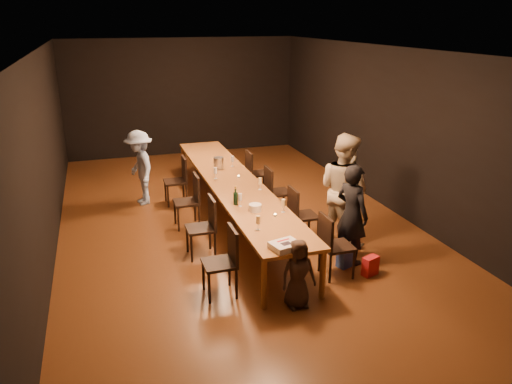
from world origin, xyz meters
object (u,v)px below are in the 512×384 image
object	(u,v)px
birthday_cake	(285,246)
champagne_bottle	(236,195)
chair_left_0	(219,263)
woman_birthday	(352,214)
plate_stack	(255,208)
chair_right_0	(337,245)
chair_left_2	(186,201)
chair_right_3	(258,173)
woman_tan	(344,189)
chair_right_2	(278,191)
table	(233,184)
chair_left_3	(175,181)
man_blue	(140,168)
child	(298,274)
ice_bucket	(219,163)
chair_right_1	(304,215)
chair_left_1	(200,228)

from	to	relation	value
birthday_cake	champagne_bottle	bearing A→B (deg)	81.94
chair_left_0	woman_birthday	world-z (taller)	woman_birthday
birthday_cake	plate_stack	size ratio (longest dim) A/B	2.18
chair_right_0	chair_left_2	size ratio (longest dim) A/B	1.00
chair_right_3	woman_tan	distance (m)	2.69
plate_stack	chair_right_2	bearing A→B (deg)	58.32
table	plate_stack	size ratio (longest dim) A/B	31.54
chair_left_2	chair_left_3	bearing A→B (deg)	0.00
champagne_bottle	chair_left_0	bearing A→B (deg)	-114.64
chair_left_0	woman_birthday	distance (m)	2.14
chair_right_0	man_blue	world-z (taller)	man_blue
chair_left_3	child	xyz separation A→B (m)	(0.87, -4.17, -0.01)
chair_left_2	chair_left_3	world-z (taller)	same
chair_left_3	man_blue	distance (m)	0.72
table	woman_tan	world-z (taller)	woman_tan
birthday_cake	ice_bucket	size ratio (longest dim) A/B	1.90
chair_right_1	man_blue	bearing A→B (deg)	-138.13
chair_left_1	birthday_cake	distance (m)	1.81
chair_right_3	chair_left_3	xyz separation A→B (m)	(-1.70, 0.00, 0.00)
table	chair_left_1	distance (m)	1.49
table	chair_left_0	size ratio (longest dim) A/B	6.45
chair_left_2	chair_left_3	distance (m)	1.20
chair_right_1	child	size ratio (longest dim) A/B	1.02
plate_stack	champagne_bottle	distance (m)	0.42
chair_left_0	chair_left_1	world-z (taller)	same
chair_left_3	plate_stack	distance (m)	2.82
chair_left_3	plate_stack	world-z (taller)	chair_left_3
chair_right_3	plate_stack	distance (m)	2.86
chair_right_0	woman_tan	distance (m)	1.25
man_blue	plate_stack	xyz separation A→B (m)	(1.42, -2.89, 0.07)
chair_right_1	chair_right_3	world-z (taller)	same
chair_right_1	man_blue	distance (m)	3.51
chair_right_2	woman_tan	xyz separation A→B (m)	(0.59, -1.39, 0.44)
chair_right_1	ice_bucket	distance (m)	2.27
man_blue	plate_stack	bearing A→B (deg)	16.17
chair_left_1	chair_right_3	bearing A→B (deg)	-35.31
chair_left_2	woman_birthday	distance (m)	2.95
chair_right_2	ice_bucket	bearing A→B (deg)	-132.82
chair_left_0	chair_left_2	world-z (taller)	same
table	chair_left_1	bearing A→B (deg)	-125.31
chair_left_3	woman_tan	bearing A→B (deg)	-138.48
champagne_bottle	ice_bucket	xyz separation A→B (m)	(0.21, 1.98, -0.04)
chair_right_3	man_blue	bearing A→B (deg)	-95.05
table	man_blue	distance (m)	2.05
chair_right_3	chair_left_3	size ratio (longest dim) A/B	1.00
chair_left_0	birthday_cake	world-z (taller)	chair_left_0
chair_right_3	chair_left_2	size ratio (longest dim) A/B	1.00
man_blue	ice_bucket	world-z (taller)	man_blue
chair_left_3	chair_right_0	bearing A→B (deg)	-154.72
chair_right_1	table	bearing A→B (deg)	-144.69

